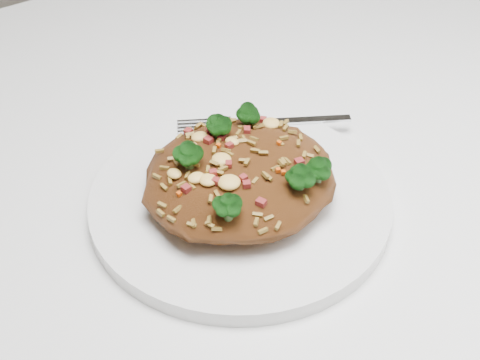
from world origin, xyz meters
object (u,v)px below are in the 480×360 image
fork (273,122)px  plate (240,200)px  fried_rice (241,170)px  dining_table (137,268)px

fork → plate: bearing=-112.3°
plate → fried_rice: bearing=-61.0°
fork → fried_rice: bearing=-112.1°
plate → fork: 0.10m
fried_rice → fork: (0.08, 0.06, -0.02)m
dining_table → plate: (0.07, -0.07, 0.10)m
dining_table → fork: bearing=-1.4°
plate → fork: fork is taller
dining_table → fork: 0.19m
fried_rice → fork: size_ratio=1.08×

